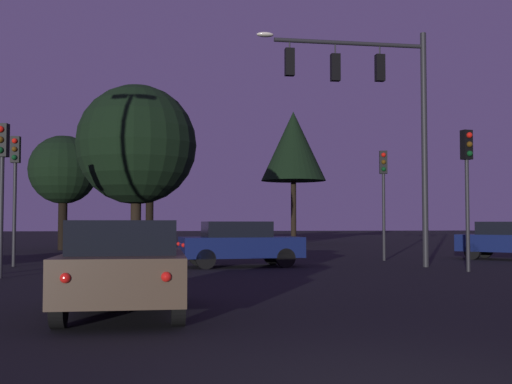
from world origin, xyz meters
The scene contains 13 objects.
ground_plane centered at (0.00, 24.50, 0.00)m, with size 168.00×168.00×0.00m, color black.
traffic_signal_mast_arm centered at (4.93, 15.04, 5.58)m, with size 5.83×0.48×7.92m.
traffic_light_corner_left centered at (-7.08, 17.18, 3.12)m, with size 0.31×0.36×4.41m.
traffic_light_corner_right centered at (6.46, 18.78, 3.05)m, with size 0.35×0.38×4.30m.
traffic_light_median centered at (-6.37, 12.46, 2.95)m, with size 0.34×0.37×4.15m.
traffic_light_far_side centered at (7.08, 12.94, 3.05)m, with size 0.35×0.38×4.31m.
car_nearside_lane centered at (-2.65, 5.09, 0.79)m, with size 1.89×4.02×1.52m.
car_crossing_right centered at (0.47, 16.07, 0.79)m, with size 4.22×2.25×1.52m.
car_far_lane centered at (11.68, 18.58, 0.79)m, with size 4.14×4.18×1.52m.
tree_behind_sign centered at (-3.30, 23.10, 4.89)m, with size 5.25×5.25×7.53m.
tree_left_far centered at (-2.98, 33.83, 5.59)m, with size 4.19×4.19×7.73m.
tree_center_horizon centered at (-7.54, 30.54, 4.32)m, with size 3.72×3.72×6.22m.
tree_right_cluster centered at (6.83, 38.79, 6.82)m, with size 4.55×4.55×9.29m.
Camera 1 is at (-1.99, -5.63, 1.49)m, focal length 45.46 mm.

